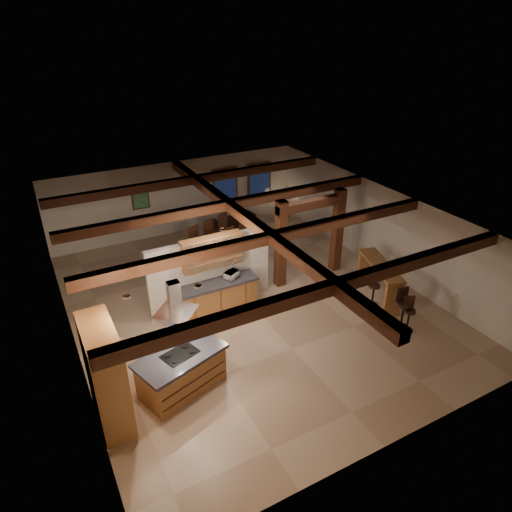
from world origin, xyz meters
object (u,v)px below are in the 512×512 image
at_px(bar_counter, 379,275).
at_px(dining_table, 220,247).
at_px(kitchen_island, 182,371).
at_px(sofa, 233,219).

bearing_deg(bar_counter, dining_table, 122.66).
relative_size(kitchen_island, dining_table, 1.18).
distance_m(kitchen_island, dining_table, 6.74).
bearing_deg(bar_counter, sofa, 102.04).
bearing_deg(kitchen_island, sofa, 57.05).
distance_m(kitchen_island, bar_counter, 6.73).
relative_size(dining_table, bar_counter, 0.83).
bearing_deg(sofa, bar_counter, 93.86).
xyz_separation_m(dining_table, sofa, (1.62, 2.22, -0.06)).
relative_size(sofa, bar_counter, 0.81).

